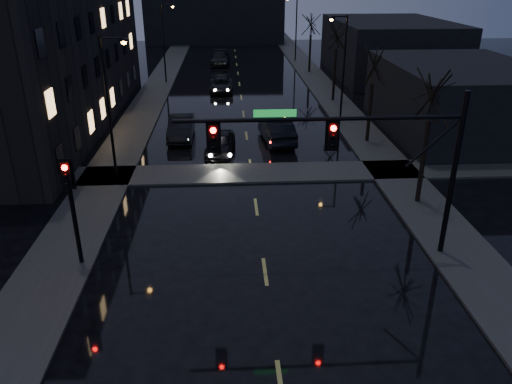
{
  "coord_description": "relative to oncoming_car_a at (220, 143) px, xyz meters",
  "views": [
    {
      "loc": [
        -1.37,
        -8.95,
        11.11
      ],
      "look_at": [
        -0.32,
        8.72,
        3.2
      ],
      "focal_mm": 35.0,
      "sensor_mm": 36.0,
      "label": 1
    }
  ],
  "objects": [
    {
      "name": "sidewalk_left",
      "position": [
        -6.64,
        12.73,
        -0.66
      ],
      "size": [
        3.0,
        140.0,
        0.12
      ],
      "primitive_type": "cube",
      "color": "#2D2D2B",
      "rests_on": "ground"
    },
    {
      "name": "sidewalk_right",
      "position": [
        10.36,
        12.73,
        -0.66
      ],
      "size": [
        3.0,
        140.0,
        0.12
      ],
      "primitive_type": "cube",
      "color": "#2D2D2B",
      "rests_on": "ground"
    },
    {
      "name": "sidewalk_cross",
      "position": [
        1.86,
        -3.77,
        -0.66
      ],
      "size": [
        40.0,
        3.0,
        0.12
      ],
      "primitive_type": "cube",
      "color": "#2D2D2B",
      "rests_on": "ground"
    },
    {
      "name": "apartment_block",
      "position": [
        -14.64,
        7.73,
        5.28
      ],
      "size": [
        12.0,
        30.0,
        12.0
      ],
      "primitive_type": "cube",
      "color": "black",
      "rests_on": "ground"
    },
    {
      "name": "commercial_right_near",
      "position": [
        17.36,
        3.73,
        1.78
      ],
      "size": [
        10.0,
        14.0,
        5.0
      ],
      "primitive_type": "cube",
      "color": "black",
      "rests_on": "ground"
    },
    {
      "name": "commercial_right_far",
      "position": [
        18.86,
        25.73,
        2.28
      ],
      "size": [
        12.0,
        18.0,
        6.0
      ],
      "primitive_type": "cube",
      "color": "black",
      "rests_on": "ground"
    },
    {
      "name": "far_block",
      "position": [
        -1.14,
        55.73,
        3.28
      ],
      "size": [
        22.0,
        10.0,
        8.0
      ],
      "primitive_type": "cube",
      "color": "black",
      "rests_on": "ground"
    },
    {
      "name": "signal_mast",
      "position": [
        5.71,
        -13.27,
        4.15
      ],
      "size": [
        11.11,
        0.41,
        7.0
      ],
      "color": "black",
      "rests_on": "ground"
    },
    {
      "name": "signal_pole_left",
      "position": [
        -5.64,
        -13.28,
        2.3
      ],
      "size": [
        0.35,
        0.41,
        4.53
      ],
      "color": "black",
      "rests_on": "ground"
    },
    {
      "name": "tree_near",
      "position": [
        10.26,
        -8.27,
        5.5
      ],
      "size": [
        3.52,
        3.52,
        8.08
      ],
      "color": "black",
      "rests_on": "ground"
    },
    {
      "name": "tree_mid_a",
      "position": [
        10.26,
        1.73,
        5.11
      ],
      "size": [
        3.3,
        3.3,
        7.58
      ],
      "color": "black",
      "rests_on": "ground"
    },
    {
      "name": "tree_mid_b",
      "position": [
        10.26,
        13.73,
        5.89
      ],
      "size": [
        3.74,
        3.74,
        8.59
      ],
      "color": "black",
      "rests_on": "ground"
    },
    {
      "name": "tree_far",
      "position": [
        10.26,
        27.73,
        5.35
      ],
      "size": [
        3.43,
        3.43,
        7.88
      ],
      "color": "black",
      "rests_on": "ground"
    },
    {
      "name": "streetlight_l_near",
      "position": [
        -5.72,
        -4.27,
        4.06
      ],
      "size": [
        1.53,
        0.28,
        8.0
      ],
      "color": "black",
      "rests_on": "ground"
    },
    {
      "name": "streetlight_l_far",
      "position": [
        -5.72,
        22.73,
        4.06
      ],
      "size": [
        1.53,
        0.28,
        8.0
      ],
      "color": "black",
      "rests_on": "ground"
    },
    {
      "name": "streetlight_r_mid",
      "position": [
        9.45,
        7.73,
        4.06
      ],
      "size": [
        1.53,
        0.28,
        8.0
      ],
      "color": "black",
      "rests_on": "ground"
    },
    {
      "name": "streetlight_r_far",
      "position": [
        9.45,
        35.73,
        4.06
      ],
      "size": [
        1.53,
        0.28,
        8.0
      ],
      "color": "black",
      "rests_on": "ground"
    },
    {
      "name": "oncoming_car_a",
      "position": [
        0.0,
        0.0,
        0.0
      ],
      "size": [
        2.25,
        4.39,
        1.43
      ],
      "primitive_type": "imported",
      "rotation": [
        0.0,
        0.0,
        -0.14
      ],
      "color": "black",
      "rests_on": "ground"
    },
    {
      "name": "oncoming_car_b",
      "position": [
        -2.82,
        3.39,
        0.08
      ],
      "size": [
        1.69,
        4.83,
        1.59
      ],
      "primitive_type": "imported",
      "rotation": [
        0.0,
        0.0,
        0.0
      ],
      "color": "black",
      "rests_on": "ground"
    },
    {
      "name": "oncoming_car_c",
      "position": [
        -0.01,
        18.22,
        -0.05
      ],
      "size": [
        2.22,
        4.81,
        1.34
      ],
      "primitive_type": "imported",
      "rotation": [
        0.0,
        0.0,
        -0.0
      ],
      "color": "black",
      "rests_on": "ground"
    },
    {
      "name": "oncoming_car_d",
      "position": [
        -0.24,
        33.41,
        0.11
      ],
      "size": [
        2.64,
        5.79,
        1.64
      ],
      "primitive_type": "imported",
      "rotation": [
        0.0,
        0.0,
        -0.06
      ],
      "color": "black",
      "rests_on": "ground"
    },
    {
      "name": "lead_car",
      "position": [
        3.94,
        2.18,
        0.13
      ],
      "size": [
        2.39,
        5.33,
        1.7
      ],
      "primitive_type": "imported",
      "rotation": [
        0.0,
        0.0,
        3.26
      ],
      "color": "black",
      "rests_on": "ground"
    }
  ]
}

